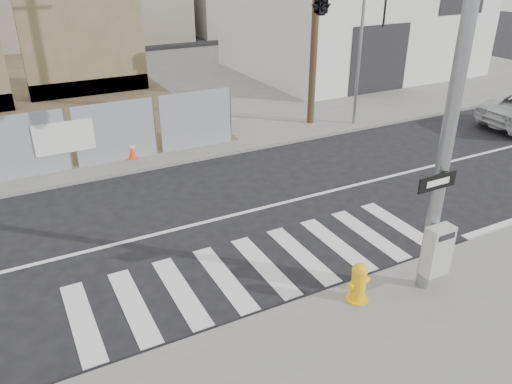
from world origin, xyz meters
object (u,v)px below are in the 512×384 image
signal_pole (358,37)px  traffic_cone_d (132,149)px  auto_shop (350,26)px  fire_hydrant (359,282)px

signal_pole → traffic_cone_d: signal_pole is taller
signal_pole → auto_shop: size_ratio=0.58×
auto_shop → fire_hydrant: size_ratio=14.10×
fire_hydrant → traffic_cone_d: 9.79m
signal_pole → fire_hydrant: (-1.49, -2.50, -4.24)m
signal_pole → traffic_cone_d: bearing=116.0°
auto_shop → traffic_cone_d: size_ratio=18.38×
auto_shop → traffic_cone_d: (-14.95, -7.93, -2.10)m
auto_shop → signal_pole: bearing=-127.5°
signal_pole → fire_hydrant: 5.15m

